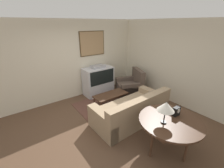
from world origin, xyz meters
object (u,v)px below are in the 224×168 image
(tv, at_px, (98,81))
(table_lamp, at_px, (166,107))
(mantel_clock, at_px, (176,111))
(coffee_table, at_px, (111,95))
(couch, at_px, (132,111))
(console_table, at_px, (170,123))
(armchair, at_px, (131,86))

(tv, bearing_deg, table_lamp, -98.23)
(tv, height_order, table_lamp, table_lamp)
(mantel_clock, bearing_deg, coffee_table, 92.24)
(couch, xyz_separation_m, console_table, (-0.11, -1.22, 0.38))
(couch, bearing_deg, tv, -95.80)
(couch, xyz_separation_m, armchair, (1.18, 1.31, -0.01))
(mantel_clock, bearing_deg, couch, 96.40)
(tv, distance_m, table_lamp, 3.27)
(table_lamp, height_order, mantel_clock, table_lamp)
(armchair, xyz_separation_m, console_table, (-1.29, -2.53, 0.39))
(coffee_table, xyz_separation_m, console_table, (-0.15, -2.26, 0.34))
(tv, relative_size, console_table, 0.89)
(tv, xyz_separation_m, console_table, (-0.27, -3.23, 0.15))
(armchair, height_order, mantel_clock, armchair)
(table_lamp, relative_size, mantel_clock, 2.34)
(table_lamp, bearing_deg, couch, 76.02)
(console_table, bearing_deg, tv, 85.15)
(coffee_table, bearing_deg, tv, 82.73)
(mantel_clock, bearing_deg, table_lamp, 179.87)
(couch, xyz_separation_m, mantel_clock, (0.13, -1.18, 0.54))
(coffee_table, bearing_deg, couch, -92.46)
(couch, relative_size, mantel_clock, 11.15)
(tv, distance_m, couch, 2.03)
(coffee_table, distance_m, table_lamp, 2.37)
(tv, distance_m, coffee_table, 0.99)
(mantel_clock, bearing_deg, console_table, -170.43)
(tv, relative_size, armchair, 0.99)
(couch, bearing_deg, mantel_clock, 95.38)
(couch, bearing_deg, console_table, 84.01)
(armchair, distance_m, coffee_table, 1.17)
(coffee_table, distance_m, mantel_clock, 2.28)
(tv, relative_size, couch, 0.52)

